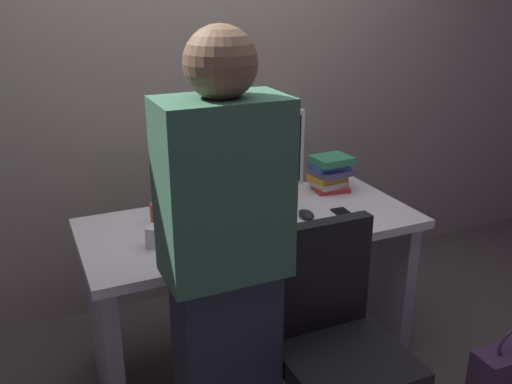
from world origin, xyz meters
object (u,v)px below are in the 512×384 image
at_px(office_chair, 336,361).
at_px(cup_near_keyboard, 154,237).
at_px(handbag, 508,373).
at_px(monitor, 248,157).
at_px(book_stack, 330,173).
at_px(cell_phone, 344,214).
at_px(person_at_desk, 225,274).
at_px(mouse, 306,214).
at_px(keyboard, 253,227).
at_px(cup_by_monitor, 158,214).
at_px(desk, 252,265).

relative_size(office_chair, cup_near_keyboard, 10.65).
height_order(cup_near_keyboard, handbag, cup_near_keyboard).
relative_size(monitor, cup_near_keyboard, 6.12).
bearing_deg(book_stack, cell_phone, -109.22).
distance_m(person_at_desk, cup_near_keyboard, 0.50).
bearing_deg(mouse, keyboard, -175.79).
bearing_deg(cell_phone, cup_by_monitor, 166.98).
height_order(cup_by_monitor, book_stack, book_stack).
relative_size(desk, book_stack, 6.83).
distance_m(monitor, book_stack, 0.51).
bearing_deg(person_at_desk, handbag, -6.94).
height_order(person_at_desk, cup_by_monitor, person_at_desk).
xyz_separation_m(keyboard, book_stack, (0.55, 0.29, 0.09)).
height_order(desk, person_at_desk, person_at_desk).
distance_m(monitor, keyboard, 0.34).
bearing_deg(desk, office_chair, -85.06).
bearing_deg(keyboard, handbag, -32.59).
relative_size(cup_by_monitor, handbag, 0.26).
relative_size(person_at_desk, cell_phone, 11.38).
height_order(book_stack, handbag, book_stack).
bearing_deg(handbag, book_stack, 113.83).
xyz_separation_m(person_at_desk, mouse, (0.58, 0.49, -0.07)).
bearing_deg(handbag, person_at_desk, 173.06).
height_order(mouse, handbag, mouse).
height_order(desk, handbag, desk).
distance_m(mouse, cup_by_monitor, 0.66).
distance_m(office_chair, mouse, 0.69).
distance_m(office_chair, cup_near_keyboard, 0.85).
distance_m(mouse, cup_near_keyboard, 0.70).
bearing_deg(keyboard, desk, 70.95).
height_order(keyboard, cell_phone, keyboard).
bearing_deg(office_chair, cup_by_monitor, 120.44).
relative_size(desk, office_chair, 1.60).
relative_size(office_chair, mouse, 9.40).
bearing_deg(monitor, book_stack, 7.59).
height_order(desk, book_stack, book_stack).
xyz_separation_m(keyboard, handbag, (0.95, -0.62, -0.63)).
height_order(monitor, cell_phone, monitor).
relative_size(person_at_desk, monitor, 3.03).
height_order(person_at_desk, monitor, person_at_desk).
xyz_separation_m(mouse, cup_near_keyboard, (-0.70, -0.01, 0.03)).
relative_size(mouse, cup_by_monitor, 1.01).
height_order(monitor, book_stack, monitor).
relative_size(monitor, keyboard, 1.26).
height_order(cup_near_keyboard, book_stack, book_stack).
xyz_separation_m(office_chair, mouse, (0.18, 0.57, 0.34)).
bearing_deg(cell_phone, book_stack, 74.39).
xyz_separation_m(mouse, handbag, (0.68, -0.64, -0.63)).
xyz_separation_m(person_at_desk, handbag, (1.26, -0.15, -0.70)).
bearing_deg(handbag, cell_phone, 130.33).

